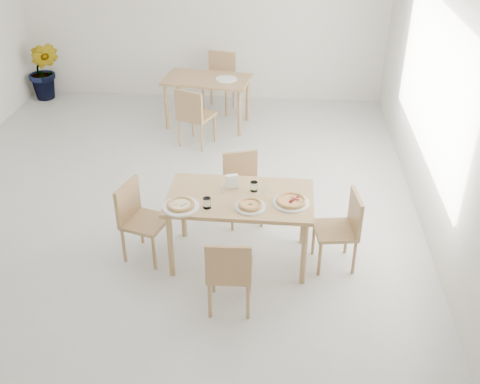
# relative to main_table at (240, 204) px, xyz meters

# --- Properties ---
(room) EXTENTS (7.28, 7.00, 7.00)m
(room) POSITION_rel_main_table_xyz_m (1.98, 1.30, 0.84)
(room) COLOR beige
(room) RESTS_ON ground
(main_table) EXTENTS (1.44, 0.83, 0.75)m
(main_table) POSITION_rel_main_table_xyz_m (0.00, 0.00, 0.00)
(main_table) COLOR tan
(main_table) RESTS_ON ground
(chair_south) EXTENTS (0.41, 0.41, 0.81)m
(chair_south) POSITION_rel_main_table_xyz_m (-0.03, -0.79, -0.20)
(chair_south) COLOR #A18550
(chair_south) RESTS_ON ground
(chair_north) EXTENTS (0.49, 0.49, 0.79)m
(chair_north) POSITION_rel_main_table_xyz_m (-0.04, 0.77, -0.20)
(chair_north) COLOR #A18550
(chair_north) RESTS_ON ground
(chair_west) EXTENTS (0.51, 0.51, 0.83)m
(chair_west) POSITION_rel_main_table_xyz_m (-1.03, -0.02, -0.18)
(chair_west) COLOR #A18550
(chair_west) RESTS_ON ground
(chair_east) EXTENTS (0.46, 0.46, 0.81)m
(chair_east) POSITION_rel_main_table_xyz_m (1.03, -0.01, -0.19)
(chair_east) COLOR #A18550
(chair_east) RESTS_ON ground
(plate_margherita) EXTENTS (0.29, 0.29, 0.02)m
(plate_margherita) POSITION_rel_main_table_xyz_m (0.12, -0.20, 0.10)
(plate_margherita) COLOR white
(plate_margherita) RESTS_ON main_table
(plate_mushroom) EXTENTS (0.35, 0.35, 0.02)m
(plate_mushroom) POSITION_rel_main_table_xyz_m (-0.54, -0.25, 0.10)
(plate_mushroom) COLOR white
(plate_mushroom) RESTS_ON main_table
(plate_pepperoni) EXTENTS (0.35, 0.35, 0.02)m
(plate_pepperoni) POSITION_rel_main_table_xyz_m (0.50, -0.09, 0.10)
(plate_pepperoni) COLOR white
(plate_pepperoni) RESTS_ON main_table
(pizza_margherita) EXTENTS (0.30, 0.30, 0.03)m
(pizza_margherita) POSITION_rel_main_table_xyz_m (0.12, -0.20, 0.12)
(pizza_margherita) COLOR #ECC46F
(pizza_margherita) RESTS_ON plate_margherita
(pizza_mushroom) EXTENTS (0.31, 0.31, 0.03)m
(pizza_mushroom) POSITION_rel_main_table_xyz_m (-0.54, -0.25, 0.12)
(pizza_mushroom) COLOR #ECC46F
(pizza_mushroom) RESTS_ON plate_mushroom
(pizza_pepperoni) EXTENTS (0.38, 0.38, 0.03)m
(pizza_pepperoni) POSITION_rel_main_table_xyz_m (0.50, -0.09, 0.12)
(pizza_pepperoni) COLOR #ECC46F
(pizza_pepperoni) RESTS_ON plate_pepperoni
(tumbler_a) EXTENTS (0.08, 0.08, 0.10)m
(tumbler_a) POSITION_rel_main_table_xyz_m (-0.29, -0.23, 0.14)
(tumbler_a) COLOR white
(tumbler_a) RESTS_ON main_table
(tumbler_b) EXTENTS (0.08, 0.08, 0.10)m
(tumbler_b) POSITION_rel_main_table_xyz_m (0.13, 0.11, 0.14)
(tumbler_b) COLOR white
(tumbler_b) RESTS_ON main_table
(napkin_holder) EXTENTS (0.15, 0.11, 0.15)m
(napkin_holder) POSITION_rel_main_table_xyz_m (-0.09, 0.15, 0.16)
(napkin_holder) COLOR silver
(napkin_holder) RESTS_ON main_table
(fork_a) EXTENTS (0.06, 0.17, 0.01)m
(fork_a) POSITION_rel_main_table_xyz_m (-0.20, 0.11, 0.09)
(fork_a) COLOR silver
(fork_a) RESTS_ON main_table
(fork_b) EXTENTS (0.05, 0.19, 0.01)m
(fork_b) POSITION_rel_main_table_xyz_m (0.26, 0.13, 0.09)
(fork_b) COLOR silver
(fork_b) RESTS_ON main_table
(second_table) EXTENTS (1.35, 0.88, 0.75)m
(second_table) POSITION_rel_main_table_xyz_m (-0.78, 3.31, -0.01)
(second_table) COLOR #A18550
(second_table) RESTS_ON ground
(chair_back_s) EXTENTS (0.56, 0.56, 0.87)m
(chair_back_s) POSITION_rel_main_table_xyz_m (-0.87, 2.55, -0.16)
(chair_back_s) COLOR #A18550
(chair_back_s) RESTS_ON ground
(chair_back_n) EXTENTS (0.54, 0.54, 0.92)m
(chair_back_n) POSITION_rel_main_table_xyz_m (-0.66, 3.97, -0.13)
(chair_back_n) COLOR #A18550
(chair_back_n) RESTS_ON ground
(plate_empty) EXTENTS (0.31, 0.31, 0.02)m
(plate_empty) POSITION_rel_main_table_xyz_m (-0.48, 3.27, 0.10)
(plate_empty) COLOR white
(plate_empty) RESTS_ON second_table
(potted_plant) EXTENTS (0.55, 0.45, 0.99)m
(potted_plant) POSITION_rel_main_table_xyz_m (-3.65, 4.15, -0.16)
(potted_plant) COLOR #1C5D1B
(potted_plant) RESTS_ON ground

